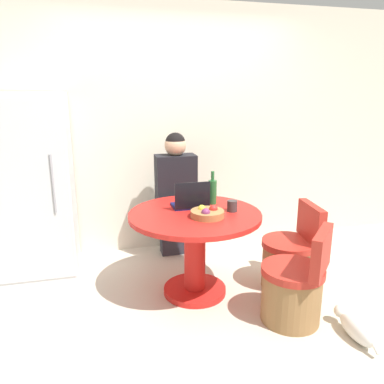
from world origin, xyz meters
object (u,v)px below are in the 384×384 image
(dining_table, at_px, (195,238))
(fruit_bowl, at_px, (207,213))
(chair_near_right_corner, at_px, (294,290))
(person_seated, at_px, (175,191))
(laptop, at_px, (191,202))
(bottle, at_px, (212,191))
(refrigerator, at_px, (33,187))
(cat, at_px, (355,327))
(chair_right_side, at_px, (290,259))

(dining_table, bearing_deg, fruit_bowl, -65.60)
(dining_table, xyz_separation_m, chair_near_right_corner, (0.62, -0.58, -0.25))
(dining_table, height_order, chair_near_right_corner, chair_near_right_corner)
(person_seated, relative_size, laptop, 4.36)
(person_seated, xyz_separation_m, bottle, (0.22, -0.56, 0.12))
(refrigerator, xyz_separation_m, chair_near_right_corner, (1.97, -1.35, -0.59))
(cat, bearing_deg, laptop, 43.92)
(chair_near_right_corner, height_order, bottle, bottle)
(chair_near_right_corner, bearing_deg, bottle, -109.75)
(laptop, height_order, bottle, bottle)
(laptop, bearing_deg, person_seated, -89.46)
(person_seated, distance_m, fruit_bowl, 0.91)
(dining_table, height_order, bottle, bottle)
(fruit_bowl, bearing_deg, cat, -39.96)
(refrigerator, distance_m, chair_near_right_corner, 2.47)
(person_seated, bearing_deg, laptop, 90.54)
(laptop, distance_m, cat, 1.57)
(person_seated, distance_m, bottle, 0.62)
(chair_right_side, height_order, person_seated, person_seated)
(person_seated, xyz_separation_m, laptop, (0.01, -0.64, 0.06))
(chair_right_side, height_order, bottle, bottle)
(refrigerator, distance_m, person_seated, 1.35)
(person_seated, bearing_deg, cat, 120.14)
(person_seated, bearing_deg, refrigerator, 0.12)
(fruit_bowl, bearing_deg, refrigerator, 147.30)
(chair_near_right_corner, xyz_separation_m, bottle, (-0.41, 0.80, 0.59))
(person_seated, xyz_separation_m, fruit_bowl, (0.07, -0.91, 0.04))
(dining_table, distance_m, cat, 1.37)
(cat, bearing_deg, refrigerator, 55.13)
(refrigerator, bearing_deg, bottle, -19.61)
(chair_right_side, distance_m, fruit_bowl, 0.94)
(fruit_bowl, bearing_deg, person_seated, 94.51)
(chair_right_side, distance_m, person_seated, 1.31)
(person_seated, distance_m, cat, 2.02)
(refrigerator, bearing_deg, laptop, -25.16)
(chair_near_right_corner, bearing_deg, laptop, -95.85)
(fruit_bowl, bearing_deg, chair_near_right_corner, -38.63)
(dining_table, distance_m, bottle, 0.46)
(refrigerator, distance_m, fruit_bowl, 1.68)
(chair_right_side, relative_size, bottle, 2.58)
(chair_right_side, bearing_deg, laptop, -98.82)
(chair_right_side, bearing_deg, fruit_bowl, -80.47)
(chair_near_right_corner, distance_m, person_seated, 1.57)
(chair_right_side, distance_m, laptop, 1.03)
(refrigerator, distance_m, bottle, 1.66)
(refrigerator, relative_size, bottle, 5.78)
(chair_right_side, xyz_separation_m, bottle, (-0.63, 0.31, 0.59))
(fruit_bowl, bearing_deg, bottle, 66.38)
(refrigerator, xyz_separation_m, bottle, (1.57, -0.56, -0.00))
(refrigerator, height_order, person_seated, refrigerator)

